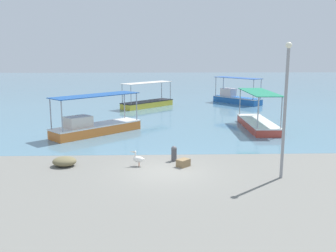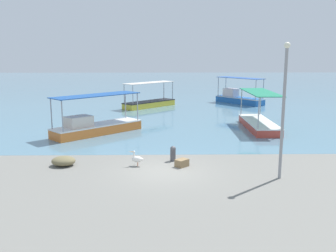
{
  "view_description": "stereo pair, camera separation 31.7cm",
  "coord_description": "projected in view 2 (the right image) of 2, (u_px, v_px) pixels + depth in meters",
  "views": [
    {
      "loc": [
        -0.45,
        -17.48,
        5.68
      ],
      "look_at": [
        0.3,
        5.9,
        1.09
      ],
      "focal_mm": 40.0,
      "sensor_mm": 36.0,
      "label": 1
    },
    {
      "loc": [
        -0.13,
        -17.49,
        5.68
      ],
      "look_at": [
        0.3,
        5.9,
        1.09
      ],
      "focal_mm": 40.0,
      "sensor_mm": 36.0,
      "label": 2
    }
  ],
  "objects": [
    {
      "name": "mooring_bollard",
      "position": [
        173.0,
        153.0,
        19.92
      ],
      "size": [
        0.31,
        0.31,
        0.82
      ],
      "color": "#47474C",
      "rests_on": "ground"
    },
    {
      "name": "lamp_post",
      "position": [
        284.0,
        104.0,
        16.59
      ],
      "size": [
        0.28,
        0.28,
        6.14
      ],
      "color": "gray",
      "rests_on": "ground"
    },
    {
      "name": "fishing_boat_far_left",
      "position": [
        149.0,
        102.0,
        39.8
      ],
      "size": [
        5.61,
        5.59,
        2.61
      ],
      "color": "gold",
      "rests_on": "harbor_water"
    },
    {
      "name": "fishing_boat_near_left",
      "position": [
        95.0,
        126.0,
        26.48
      ],
      "size": [
        6.11,
        5.88,
        2.78
      ],
      "color": "orange",
      "rests_on": "harbor_water"
    },
    {
      "name": "net_pile",
      "position": [
        64.0,
        161.0,
        19.11
      ],
      "size": [
        1.21,
        1.03,
        0.49
      ],
      "primitive_type": "ellipsoid",
      "color": "#736948",
      "rests_on": "ground"
    },
    {
      "name": "pelican",
      "position": [
        137.0,
        159.0,
        19.02
      ],
      "size": [
        0.8,
        0.4,
        0.8
      ],
      "color": "#E0997A",
      "rests_on": "ground"
    },
    {
      "name": "ground",
      "position": [
        164.0,
        171.0,
        18.25
      ],
      "size": [
        120.0,
        120.0,
        0.0
      ],
      "primitive_type": "plane",
      "color": "slate"
    },
    {
      "name": "fishing_boat_far_right",
      "position": [
        238.0,
        98.0,
        42.75
      ],
      "size": [
        4.96,
        5.7,
        2.92
      ],
      "color": "#2361B1",
      "rests_on": "harbor_water"
    },
    {
      "name": "fishing_boat_outer",
      "position": [
        259.0,
        122.0,
        28.43
      ],
      "size": [
        2.06,
        6.6,
        2.8
      ],
      "color": "#C64234",
      "rests_on": "harbor_water"
    },
    {
      "name": "cargo_crate",
      "position": [
        182.0,
        163.0,
        18.98
      ],
      "size": [
        0.77,
        0.77,
        0.38
      ],
      "primitive_type": "cube",
      "rotation": [
        0.0,
        0.0,
        3.92
      ],
      "color": "olive",
      "rests_on": "ground"
    },
    {
      "name": "harbor_water",
      "position": [
        162.0,
        86.0,
        65.35
      ],
      "size": [
        110.0,
        90.0,
        0.0
      ],
      "primitive_type": "cube",
      "color": "slate",
      "rests_on": "ground"
    }
  ]
}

